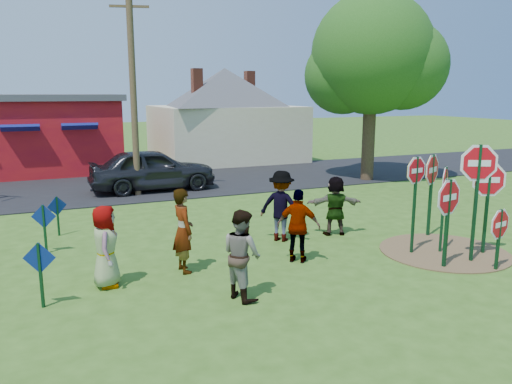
{
  "coord_description": "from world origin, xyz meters",
  "views": [
    {
      "loc": [
        -4.73,
        -10.25,
        3.99
      ],
      "look_at": [
        0.29,
        1.34,
        1.47
      ],
      "focal_mm": 35.0,
      "sensor_mm": 36.0,
      "label": 1
    }
  ],
  "objects_px": {
    "suv": "(153,169)",
    "person_a": "(105,246)",
    "leafy_tree": "(374,60)",
    "stop_sign_a": "(448,204)",
    "stop_sign_d": "(432,175)",
    "person_b": "(183,231)",
    "stop_sign_b": "(416,180)",
    "utility_pole": "(133,85)",
    "stop_sign_c": "(478,176)"
  },
  "relations": [
    {
      "from": "stop_sign_b",
      "to": "stop_sign_c",
      "type": "relative_size",
      "value": 0.87
    },
    {
      "from": "stop_sign_a",
      "to": "suv",
      "type": "relative_size",
      "value": 0.44
    },
    {
      "from": "stop_sign_b",
      "to": "person_b",
      "type": "xyz_separation_m",
      "value": [
        -5.61,
        1.03,
        -0.92
      ]
    },
    {
      "from": "stop_sign_d",
      "to": "leafy_tree",
      "type": "height_order",
      "value": "leafy_tree"
    },
    {
      "from": "utility_pole",
      "to": "stop_sign_c",
      "type": "bearing_deg",
      "value": -61.94
    },
    {
      "from": "stop_sign_c",
      "to": "person_b",
      "type": "relative_size",
      "value": 1.55
    },
    {
      "from": "stop_sign_a",
      "to": "stop_sign_d",
      "type": "bearing_deg",
      "value": 42.84
    },
    {
      "from": "stop_sign_a",
      "to": "leafy_tree",
      "type": "bearing_deg",
      "value": 49.5
    },
    {
      "from": "stop_sign_d",
      "to": "person_b",
      "type": "xyz_separation_m",
      "value": [
        -7.1,
        -0.03,
        -0.78
      ]
    },
    {
      "from": "stop_sign_d",
      "to": "person_b",
      "type": "bearing_deg",
      "value": 153.92
    },
    {
      "from": "person_a",
      "to": "leafy_tree",
      "type": "distance_m",
      "value": 16.12
    },
    {
      "from": "stop_sign_a",
      "to": "person_b",
      "type": "relative_size",
      "value": 1.16
    },
    {
      "from": "utility_pole",
      "to": "person_a",
      "type": "bearing_deg",
      "value": -104.1
    },
    {
      "from": "stop_sign_b",
      "to": "stop_sign_d",
      "type": "relative_size",
      "value": 1.04
    },
    {
      "from": "person_a",
      "to": "leafy_tree",
      "type": "xyz_separation_m",
      "value": [
        12.86,
        8.59,
        4.53
      ]
    },
    {
      "from": "suv",
      "to": "leafy_tree",
      "type": "height_order",
      "value": "leafy_tree"
    },
    {
      "from": "stop_sign_c",
      "to": "stop_sign_b",
      "type": "bearing_deg",
      "value": 154.9
    },
    {
      "from": "suv",
      "to": "person_b",
      "type": "bearing_deg",
      "value": 171.83
    },
    {
      "from": "stop_sign_b",
      "to": "person_b",
      "type": "relative_size",
      "value": 1.35
    },
    {
      "from": "person_a",
      "to": "stop_sign_d",
      "type": "bearing_deg",
      "value": -79.2
    },
    {
      "from": "stop_sign_a",
      "to": "stop_sign_c",
      "type": "xyz_separation_m",
      "value": [
        0.9,
        0.06,
        0.58
      ]
    },
    {
      "from": "person_a",
      "to": "suv",
      "type": "relative_size",
      "value": 0.34
    },
    {
      "from": "suv",
      "to": "leafy_tree",
      "type": "relative_size",
      "value": 0.6
    },
    {
      "from": "person_b",
      "to": "stop_sign_b",
      "type": "bearing_deg",
      "value": -104.91
    },
    {
      "from": "suv",
      "to": "utility_pole",
      "type": "height_order",
      "value": "utility_pole"
    },
    {
      "from": "suv",
      "to": "person_a",
      "type": "bearing_deg",
      "value": 162.62
    },
    {
      "from": "stop_sign_a",
      "to": "person_a",
      "type": "height_order",
      "value": "stop_sign_a"
    },
    {
      "from": "stop_sign_a",
      "to": "stop_sign_b",
      "type": "relative_size",
      "value": 0.86
    },
    {
      "from": "stop_sign_c",
      "to": "person_b",
      "type": "distance_m",
      "value": 6.92
    },
    {
      "from": "person_b",
      "to": "suv",
      "type": "height_order",
      "value": "person_b"
    },
    {
      "from": "stop_sign_b",
      "to": "stop_sign_c",
      "type": "distance_m",
      "value": 1.4
    },
    {
      "from": "suv",
      "to": "stop_sign_a",
      "type": "bearing_deg",
      "value": -160.53
    },
    {
      "from": "stop_sign_d",
      "to": "person_a",
      "type": "height_order",
      "value": "stop_sign_d"
    },
    {
      "from": "stop_sign_d",
      "to": "suv",
      "type": "height_order",
      "value": "stop_sign_d"
    },
    {
      "from": "person_a",
      "to": "leafy_tree",
      "type": "bearing_deg",
      "value": -47.05
    },
    {
      "from": "stop_sign_a",
      "to": "person_a",
      "type": "bearing_deg",
      "value": 152.49
    },
    {
      "from": "person_b",
      "to": "stop_sign_c",
      "type": "bearing_deg",
      "value": -112.31
    },
    {
      "from": "person_b",
      "to": "suv",
      "type": "relative_size",
      "value": 0.38
    },
    {
      "from": "person_a",
      "to": "utility_pole",
      "type": "xyz_separation_m",
      "value": [
        2.31,
        9.2,
        3.39
      ]
    },
    {
      "from": "person_b",
      "to": "leafy_tree",
      "type": "height_order",
      "value": "leafy_tree"
    },
    {
      "from": "stop_sign_a",
      "to": "leafy_tree",
      "type": "distance_m",
      "value": 12.52
    },
    {
      "from": "stop_sign_a",
      "to": "stop_sign_c",
      "type": "relative_size",
      "value": 0.75
    },
    {
      "from": "leafy_tree",
      "to": "person_a",
      "type": "bearing_deg",
      "value": -146.27
    },
    {
      "from": "utility_pole",
      "to": "leafy_tree",
      "type": "xyz_separation_m",
      "value": [
        10.55,
        -0.61,
        1.14
      ]
    },
    {
      "from": "stop_sign_b",
      "to": "utility_pole",
      "type": "bearing_deg",
      "value": 104.69
    },
    {
      "from": "person_a",
      "to": "stop_sign_b",
      "type": "bearing_deg",
      "value": -87.12
    },
    {
      "from": "stop_sign_d",
      "to": "utility_pole",
      "type": "bearing_deg",
      "value": 99.66
    },
    {
      "from": "person_b",
      "to": "stop_sign_d",
      "type": "bearing_deg",
      "value": -94.29
    },
    {
      "from": "suv",
      "to": "leafy_tree",
      "type": "xyz_separation_m",
      "value": [
        9.79,
        -1.35,
        4.49
      ]
    },
    {
      "from": "stop_sign_c",
      "to": "utility_pole",
      "type": "relative_size",
      "value": 0.37
    }
  ]
}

